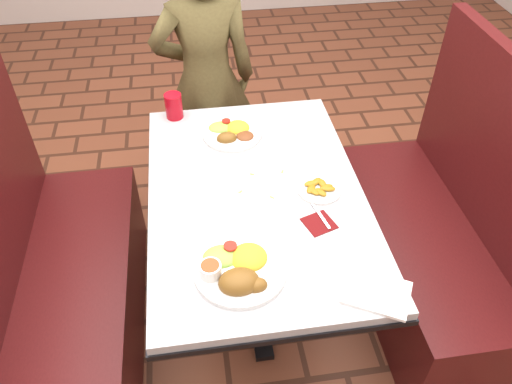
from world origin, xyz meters
TOP-DOWN VIEW (x-y plane):
  - dining_table at (0.00, 0.00)m, footprint 0.81×1.21m
  - booth_bench_left at (-0.80, 0.00)m, footprint 0.47×1.20m
  - booth_bench_right at (0.80, 0.00)m, footprint 0.47×1.20m
  - diner_person at (-0.12, 0.90)m, footprint 0.55×0.39m
  - near_dinner_plate at (-0.11, -0.37)m, footprint 0.30×0.30m
  - far_dinner_plate at (-0.05, 0.38)m, footprint 0.25×0.25m
  - plantain_plate at (0.24, -0.03)m, footprint 0.17×0.17m
  - maroon_napkin at (0.19, -0.20)m, footprint 0.13×0.13m
  - spoon_utensil at (0.21, -0.16)m, footprint 0.04×0.14m
  - red_tumbler at (-0.29, 0.55)m, footprint 0.08×0.08m
  - paper_napkin at (0.30, -0.51)m, footprint 0.24×0.23m
  - knife_utensil at (-0.12, -0.35)m, footprint 0.03×0.15m
  - fork_utensil at (-0.07, -0.41)m, footprint 0.10×0.14m
  - lettuce_shreds at (0.04, 0.06)m, footprint 0.28×0.32m

SIDE VIEW (x-z plane):
  - booth_bench_left at x=-0.80m, z-range -0.26..0.92m
  - booth_bench_right at x=0.80m, z-range -0.26..0.92m
  - dining_table at x=0.00m, z-range 0.28..1.03m
  - diner_person at x=-0.12m, z-range 0.00..1.44m
  - lettuce_shreds at x=0.04m, z-range 0.75..0.75m
  - maroon_napkin at x=0.19m, z-range 0.75..0.75m
  - spoon_utensil at x=0.21m, z-range 0.75..0.76m
  - paper_napkin at x=0.30m, z-range 0.75..0.76m
  - knife_utensil at x=-0.12m, z-range 0.76..0.76m
  - plantain_plate at x=0.24m, z-range 0.75..0.77m
  - fork_utensil at x=-0.07m, z-range 0.76..0.76m
  - far_dinner_plate at x=-0.05m, z-range 0.74..0.81m
  - near_dinner_plate at x=-0.11m, z-range 0.74..0.83m
  - red_tumbler at x=-0.29m, z-range 0.75..0.86m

